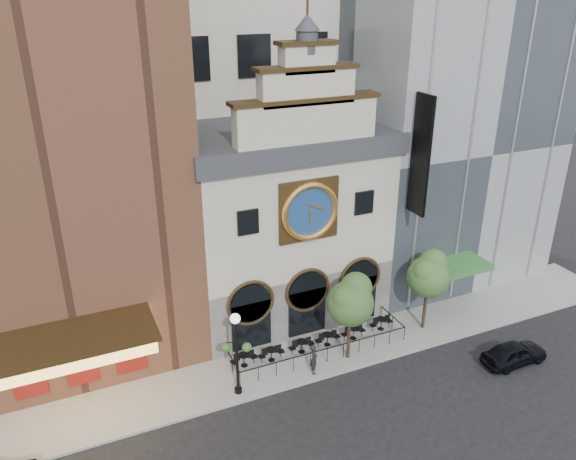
% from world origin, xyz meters
% --- Properties ---
extents(ground, '(120.00, 120.00, 0.00)m').
position_xyz_m(ground, '(0.00, 0.00, 0.00)').
color(ground, black).
rests_on(ground, ground).
extents(sidewalk, '(44.00, 5.00, 0.15)m').
position_xyz_m(sidewalk, '(0.00, 2.50, 0.07)').
color(sidewalk, gray).
rests_on(sidewalk, ground).
extents(clock_building, '(12.60, 8.78, 18.65)m').
position_xyz_m(clock_building, '(0.00, 7.82, 6.69)').
color(clock_building, '#605E5B').
rests_on(clock_building, ground).
extents(theater_building, '(14.00, 15.60, 25.00)m').
position_xyz_m(theater_building, '(-13.00, 9.96, 12.60)').
color(theater_building, brown).
rests_on(theater_building, ground).
extents(retail_building, '(14.00, 14.40, 20.00)m').
position_xyz_m(retail_building, '(12.99, 9.99, 10.14)').
color(retail_building, gray).
rests_on(retail_building, ground).
extents(cafe_railing, '(10.60, 2.60, 0.90)m').
position_xyz_m(cafe_railing, '(0.00, 2.50, 0.60)').
color(cafe_railing, black).
rests_on(cafe_railing, sidewalk).
extents(bistro_0, '(1.58, 0.68, 0.90)m').
position_xyz_m(bistro_0, '(-4.50, 2.76, 0.61)').
color(bistro_0, black).
rests_on(bistro_0, sidewalk).
extents(bistro_1, '(1.58, 0.68, 0.90)m').
position_xyz_m(bistro_1, '(-2.88, 2.60, 0.61)').
color(bistro_1, black).
rests_on(bistro_1, sidewalk).
extents(bistro_2, '(1.58, 0.68, 0.90)m').
position_xyz_m(bistro_2, '(-0.97, 2.60, 0.61)').
color(bistro_2, black).
rests_on(bistro_2, sidewalk).
extents(bistro_3, '(1.58, 0.68, 0.90)m').
position_xyz_m(bistro_3, '(0.76, 2.62, 0.61)').
color(bistro_3, black).
rests_on(bistro_3, sidewalk).
extents(bistro_4, '(1.58, 0.68, 0.90)m').
position_xyz_m(bistro_4, '(2.52, 2.58, 0.61)').
color(bistro_4, black).
rests_on(bistro_4, sidewalk).
extents(bistro_5, '(1.58, 0.68, 0.90)m').
position_xyz_m(bistro_5, '(4.64, 2.75, 0.61)').
color(bistro_5, black).
rests_on(bistro_5, sidewalk).
extents(car_right, '(3.98, 1.63, 1.35)m').
position_xyz_m(car_right, '(9.87, -3.11, 0.68)').
color(car_right, black).
rests_on(car_right, ground).
extents(pedestrian, '(0.61, 0.76, 1.80)m').
position_xyz_m(pedestrian, '(-1.14, 0.64, 1.05)').
color(pedestrian, black).
rests_on(pedestrian, sidewalk).
extents(lamppost, '(1.48, 0.92, 4.88)m').
position_xyz_m(lamppost, '(-5.56, 0.76, 3.17)').
color(lamppost, black).
rests_on(lamppost, sidewalk).
extents(tree_left, '(2.73, 2.63, 5.26)m').
position_xyz_m(tree_left, '(1.34, 1.11, 4.01)').
color(tree_left, '#382619').
rests_on(tree_left, sidewalk).
extents(tree_right, '(2.71, 2.61, 5.23)m').
position_xyz_m(tree_right, '(7.23, 1.89, 3.98)').
color(tree_right, '#382619').
rests_on(tree_right, sidewalk).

